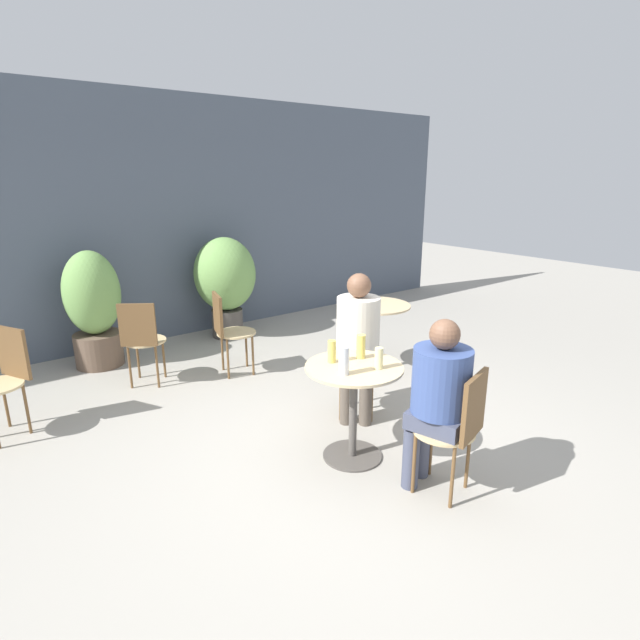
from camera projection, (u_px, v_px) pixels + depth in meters
ground_plane at (337, 461)px, 3.71m from camera, size 20.00×20.00×0.00m
storefront_wall at (148, 221)px, 6.05m from camera, size 10.00×0.06×3.00m
cafe_table_near at (354, 392)px, 3.62m from camera, size 0.71×0.71×0.73m
cafe_table_far at (375, 322)px, 5.30m from camera, size 0.73×0.73×0.73m
bistro_chair_0 at (458, 423)px, 3.17m from camera, size 0.43×0.44×0.88m
bistro_chair_1 at (358, 354)px, 4.38m from camera, size 0.47×0.47×0.88m
bistro_chair_2 at (5, 372)px, 3.98m from camera, size 0.46×0.45×0.88m
bistro_chair_3 at (227, 326)px, 5.18m from camera, size 0.44×0.42×0.88m
bistro_chair_4 at (142, 336)px, 4.87m from camera, size 0.46×0.47×0.88m
seated_person_0 at (438, 392)px, 3.21m from camera, size 0.40×0.43×1.19m
seated_person_1 at (358, 336)px, 4.18m from camera, size 0.46×0.46×1.28m
beer_glass_0 at (332, 351)px, 3.62m from camera, size 0.06×0.06×0.17m
beer_glass_1 at (344, 361)px, 3.39m from camera, size 0.07×0.07×0.20m
beer_glass_2 at (379, 358)px, 3.50m from camera, size 0.06×0.06×0.15m
beer_glass_3 at (361, 346)px, 3.70m from camera, size 0.07×0.07×0.18m
potted_plant_0 at (93, 306)px, 5.39m from camera, size 0.59×0.59×1.28m
potted_plant_1 at (225, 279)px, 6.36m from camera, size 0.78×0.78×1.29m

